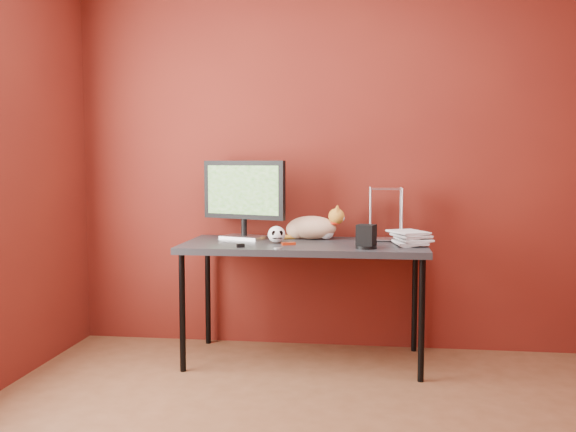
# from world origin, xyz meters

# --- Properties ---
(room) EXTENTS (3.52, 3.52, 2.61)m
(room) POSITION_xyz_m (0.00, 0.00, 1.45)
(room) COLOR brown
(room) RESTS_ON ground
(desk) EXTENTS (1.50, 0.70, 0.75)m
(desk) POSITION_xyz_m (-0.15, 1.37, 0.70)
(desk) COLOR black
(desk) RESTS_ON ground
(monitor) EXTENTS (0.57, 0.27, 0.51)m
(monitor) POSITION_xyz_m (-0.56, 1.52, 1.03)
(monitor) COLOR silver
(monitor) RESTS_ON desk
(cat) EXTENTS (0.48, 0.20, 0.23)m
(cat) POSITION_xyz_m (-0.12, 1.57, 0.83)
(cat) COLOR #C56D29
(cat) RESTS_ON desk
(skull_mug) EXTENTS (0.11, 0.11, 0.10)m
(skull_mug) POSITION_xyz_m (-0.32, 1.33, 0.80)
(skull_mug) COLOR white
(skull_mug) RESTS_ON desk
(speaker) EXTENTS (0.12, 0.12, 0.14)m
(speaker) POSITION_xyz_m (0.23, 1.16, 0.82)
(speaker) COLOR black
(speaker) RESTS_ON desk
(book_stack) EXTENTS (0.27, 0.30, 0.97)m
(book_stack) POSITION_xyz_m (0.42, 1.34, 1.24)
(book_stack) COLOR beige
(book_stack) RESTS_ON desk
(wire_rack) EXTENTS (0.21, 0.17, 0.34)m
(wire_rack) POSITION_xyz_m (0.35, 1.56, 0.92)
(wire_rack) COLOR silver
(wire_rack) RESTS_ON desk
(pocket_knife) EXTENTS (0.09, 0.06, 0.02)m
(pocket_knife) POSITION_xyz_m (-0.23, 1.25, 0.76)
(pocket_knife) COLOR #9D250C
(pocket_knife) RESTS_ON desk
(black_gadget) EXTENTS (0.05, 0.04, 0.02)m
(black_gadget) POSITION_xyz_m (-0.50, 1.11, 0.76)
(black_gadget) COLOR black
(black_gadget) RESTS_ON desk
(washer) EXTENTS (0.05, 0.05, 0.00)m
(washer) POSITION_xyz_m (-0.28, 1.08, 0.75)
(washer) COLOR silver
(washer) RESTS_ON desk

